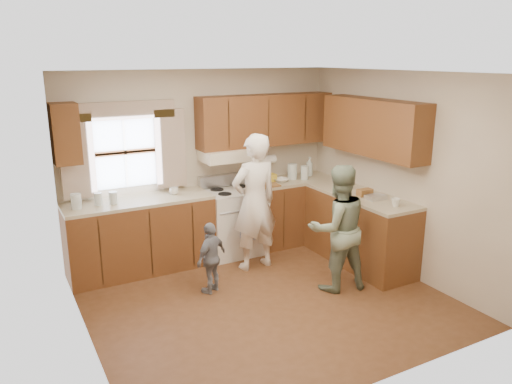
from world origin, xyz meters
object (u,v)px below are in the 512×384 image
stove (233,220)px  child (211,258)px  woman_left (255,202)px  woman_right (338,228)px

stove → child: 1.22m
woman_left → woman_right: (0.55, -0.99, -0.13)m
woman_left → child: bearing=22.7°
woman_left → stove: bearing=-91.3°
stove → woman_left: (0.02, -0.59, 0.41)m
child → woman_left: bearing=176.2°
stove → child: stove is taller
stove → woman_left: size_ratio=0.61×
woman_left → child: woman_left is taller
stove → child: bearing=-127.7°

